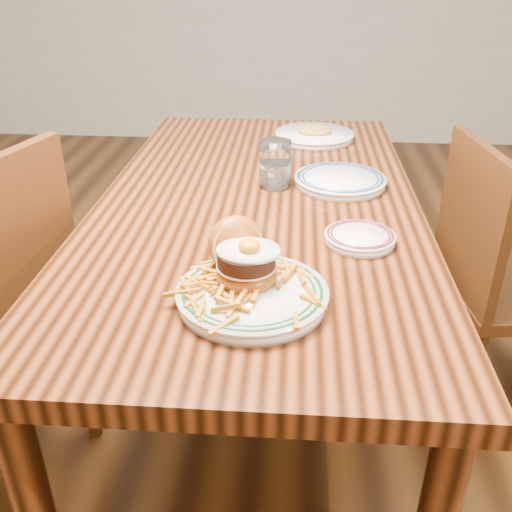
# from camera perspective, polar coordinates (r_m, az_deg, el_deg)

# --- Properties ---
(floor) EXTENTS (6.00, 6.00, 0.00)m
(floor) POSITION_cam_1_polar(r_m,az_deg,el_deg) (1.95, 0.19, -14.94)
(floor) COLOR black
(floor) RESTS_ON ground
(table) EXTENTS (0.85, 1.60, 0.75)m
(table) POSITION_cam_1_polar(r_m,az_deg,el_deg) (1.57, 0.23, 2.85)
(table) COLOR black
(table) RESTS_ON floor
(chair_right) EXTENTS (0.46, 0.46, 0.88)m
(chair_right) POSITION_cam_1_polar(r_m,az_deg,el_deg) (1.86, 23.12, -1.93)
(chair_right) COLOR #41230D
(chair_right) RESTS_ON floor
(main_plate) EXTENTS (0.29, 0.31, 0.14)m
(main_plate) POSITION_cam_1_polar(r_m,az_deg,el_deg) (1.08, -0.67, -2.50)
(main_plate) COLOR white
(main_plate) RESTS_ON table
(side_plate) EXTENTS (0.16, 0.17, 0.02)m
(side_plate) POSITION_cam_1_polar(r_m,az_deg,el_deg) (1.31, 10.35, 1.85)
(side_plate) COLOR white
(side_plate) RESTS_ON table
(rear_plate) EXTENTS (0.26, 0.26, 0.03)m
(rear_plate) POSITION_cam_1_polar(r_m,az_deg,el_deg) (1.63, 8.41, 7.51)
(rear_plate) COLOR white
(rear_plate) RESTS_ON table
(water_glass) EXTENTS (0.09, 0.09, 0.13)m
(water_glass) POSITION_cam_1_polar(r_m,az_deg,el_deg) (1.60, 1.92, 8.90)
(water_glass) COLOR white
(water_glass) RESTS_ON table
(far_plate) EXTENTS (0.27, 0.27, 0.05)m
(far_plate) POSITION_cam_1_polar(r_m,az_deg,el_deg) (2.04, 5.87, 11.94)
(far_plate) COLOR white
(far_plate) RESTS_ON table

